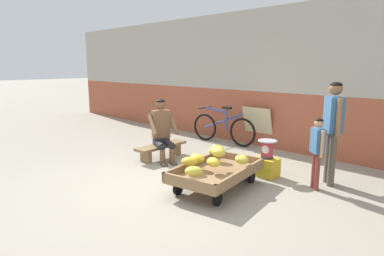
{
  "coord_description": "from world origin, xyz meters",
  "views": [
    {
      "loc": [
        3.54,
        -2.92,
        1.76
      ],
      "look_at": [
        -0.2,
        0.87,
        0.75
      ],
      "focal_mm": 30.93,
      "sensor_mm": 36.0,
      "label": 1
    }
  ],
  "objects_px": {
    "bicycle_near_left": "(223,128)",
    "sign_board": "(258,127)",
    "vendor_seated": "(162,130)",
    "shopping_bag": "(247,172)",
    "weighing_scale": "(267,149)",
    "customer_child": "(317,146)",
    "banana_cart": "(217,173)",
    "plastic_crate": "(266,167)",
    "low_bench": "(161,148)",
    "customer_adult": "(333,122)"
  },
  "relations": [
    {
      "from": "sign_board",
      "to": "customer_adult",
      "type": "bearing_deg",
      "value": -31.27
    },
    {
      "from": "banana_cart",
      "to": "customer_child",
      "type": "height_order",
      "value": "customer_child"
    },
    {
      "from": "low_bench",
      "to": "bicycle_near_left",
      "type": "distance_m",
      "value": 1.79
    },
    {
      "from": "weighing_scale",
      "to": "customer_child",
      "type": "relative_size",
      "value": 0.29
    },
    {
      "from": "bicycle_near_left",
      "to": "sign_board",
      "type": "height_order",
      "value": "sign_board"
    },
    {
      "from": "low_bench",
      "to": "bicycle_near_left",
      "type": "relative_size",
      "value": 0.67
    },
    {
      "from": "low_bench",
      "to": "customer_adult",
      "type": "distance_m",
      "value": 3.1
    },
    {
      "from": "weighing_scale",
      "to": "sign_board",
      "type": "height_order",
      "value": "sign_board"
    },
    {
      "from": "bicycle_near_left",
      "to": "customer_adult",
      "type": "xyz_separation_m",
      "value": [
        2.82,
        -0.93,
        0.6
      ]
    },
    {
      "from": "banana_cart",
      "to": "plastic_crate",
      "type": "distance_m",
      "value": 1.01
    },
    {
      "from": "vendor_seated",
      "to": "banana_cart",
      "type": "bearing_deg",
      "value": -14.4
    },
    {
      "from": "low_bench",
      "to": "sign_board",
      "type": "height_order",
      "value": "sign_board"
    },
    {
      "from": "sign_board",
      "to": "customer_child",
      "type": "relative_size",
      "value": 0.84
    },
    {
      "from": "weighing_scale",
      "to": "customer_adult",
      "type": "xyz_separation_m",
      "value": [
        0.87,
        0.35,
        0.5
      ]
    },
    {
      "from": "weighing_scale",
      "to": "sign_board",
      "type": "distance_m",
      "value": 2.06
    },
    {
      "from": "weighing_scale",
      "to": "plastic_crate",
      "type": "bearing_deg",
      "value": 90.0
    },
    {
      "from": "customer_child",
      "to": "plastic_crate",
      "type": "bearing_deg",
      "value": -179.67
    },
    {
      "from": "customer_adult",
      "to": "low_bench",
      "type": "bearing_deg",
      "value": -163.46
    },
    {
      "from": "banana_cart",
      "to": "plastic_crate",
      "type": "height_order",
      "value": "banana_cart"
    },
    {
      "from": "vendor_seated",
      "to": "customer_adult",
      "type": "height_order",
      "value": "customer_adult"
    },
    {
      "from": "bicycle_near_left",
      "to": "weighing_scale",
      "type": "bearing_deg",
      "value": -33.09
    },
    {
      "from": "weighing_scale",
      "to": "customer_adult",
      "type": "height_order",
      "value": "customer_adult"
    },
    {
      "from": "vendor_seated",
      "to": "shopping_bag",
      "type": "bearing_deg",
      "value": 6.45
    },
    {
      "from": "shopping_bag",
      "to": "vendor_seated",
      "type": "bearing_deg",
      "value": -173.55
    },
    {
      "from": "plastic_crate",
      "to": "shopping_bag",
      "type": "relative_size",
      "value": 1.5
    },
    {
      "from": "weighing_scale",
      "to": "sign_board",
      "type": "relative_size",
      "value": 0.34
    },
    {
      "from": "banana_cart",
      "to": "sign_board",
      "type": "relative_size",
      "value": 1.79
    },
    {
      "from": "sign_board",
      "to": "customer_child",
      "type": "bearing_deg",
      "value": -38.37
    },
    {
      "from": "low_bench",
      "to": "bicycle_near_left",
      "type": "height_order",
      "value": "bicycle_near_left"
    },
    {
      "from": "vendor_seated",
      "to": "bicycle_near_left",
      "type": "relative_size",
      "value": 0.69
    },
    {
      "from": "low_bench",
      "to": "shopping_bag",
      "type": "height_order",
      "value": "low_bench"
    },
    {
      "from": "vendor_seated",
      "to": "plastic_crate",
      "type": "distance_m",
      "value": 2.05
    },
    {
      "from": "banana_cart",
      "to": "bicycle_near_left",
      "type": "relative_size",
      "value": 0.94
    },
    {
      "from": "bicycle_near_left",
      "to": "customer_adult",
      "type": "relative_size",
      "value": 1.08
    },
    {
      "from": "low_bench",
      "to": "customer_adult",
      "type": "bearing_deg",
      "value": 16.54
    },
    {
      "from": "sign_board",
      "to": "shopping_bag",
      "type": "distance_m",
      "value": 2.29
    },
    {
      "from": "low_bench",
      "to": "customer_adult",
      "type": "xyz_separation_m",
      "value": [
        2.88,
        0.86,
        0.75
      ]
    },
    {
      "from": "sign_board",
      "to": "shopping_bag",
      "type": "height_order",
      "value": "sign_board"
    },
    {
      "from": "weighing_scale",
      "to": "customer_child",
      "type": "bearing_deg",
      "value": 0.41
    },
    {
      "from": "vendor_seated",
      "to": "sign_board",
      "type": "bearing_deg",
      "value": 72.54
    },
    {
      "from": "plastic_crate",
      "to": "shopping_bag",
      "type": "xyz_separation_m",
      "value": [
        -0.13,
        -0.34,
        -0.03
      ]
    },
    {
      "from": "banana_cart",
      "to": "vendor_seated",
      "type": "height_order",
      "value": "vendor_seated"
    },
    {
      "from": "bicycle_near_left",
      "to": "customer_adult",
      "type": "distance_m",
      "value": 3.03
    },
    {
      "from": "customer_child",
      "to": "customer_adult",
      "type": "bearing_deg",
      "value": 80.14
    },
    {
      "from": "vendor_seated",
      "to": "shopping_bag",
      "type": "distance_m",
      "value": 1.87
    },
    {
      "from": "bicycle_near_left",
      "to": "customer_child",
      "type": "distance_m",
      "value": 3.06
    },
    {
      "from": "customer_adult",
      "to": "customer_child",
      "type": "xyz_separation_m",
      "value": [
        -0.06,
        -0.34,
        -0.31
      ]
    },
    {
      "from": "bicycle_near_left",
      "to": "customer_child",
      "type": "bearing_deg",
      "value": -24.68
    },
    {
      "from": "plastic_crate",
      "to": "low_bench",
      "type": "bearing_deg",
      "value": -165.85
    },
    {
      "from": "weighing_scale",
      "to": "customer_adult",
      "type": "relative_size",
      "value": 0.2
    }
  ]
}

